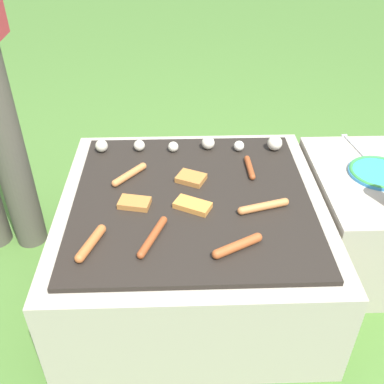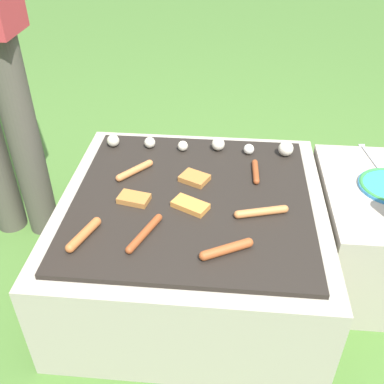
# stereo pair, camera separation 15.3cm
# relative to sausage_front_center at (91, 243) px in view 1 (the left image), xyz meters

# --- Properties ---
(ground_plane) EXTENTS (14.00, 14.00, 0.00)m
(ground_plane) POSITION_rel_sausage_front_center_xyz_m (0.31, 0.24, -0.42)
(ground_plane) COLOR #47702D
(grill) EXTENTS (0.92, 0.92, 0.40)m
(grill) POSITION_rel_sausage_front_center_xyz_m (0.31, 0.24, -0.22)
(grill) COLOR #A89E8C
(grill) RESTS_ON ground_plane
(side_ledge) EXTENTS (0.45, 0.60, 0.40)m
(side_ledge) POSITION_rel_sausage_front_center_xyz_m (1.00, 0.34, -0.21)
(side_ledge) COLOR #A89E8C
(side_ledge) RESTS_ON ground_plane
(sausage_front_left) EXTENTS (0.12, 0.14, 0.03)m
(sausage_front_left) POSITION_rel_sausage_front_center_xyz_m (0.09, 0.37, -0.00)
(sausage_front_left) COLOR #C6753D
(sausage_front_left) RESTS_ON grill
(sausage_front_right) EXTENTS (0.03, 0.15, 0.02)m
(sausage_front_right) POSITION_rel_sausage_front_center_xyz_m (0.53, 0.40, -0.00)
(sausage_front_right) COLOR #93421E
(sausage_front_right) RESTS_ON grill
(sausage_mid_right) EXTENTS (0.09, 0.18, 0.02)m
(sausage_mid_right) POSITION_rel_sausage_front_center_xyz_m (0.18, 0.03, -0.00)
(sausage_mid_right) COLOR #93421E
(sausage_mid_right) RESTS_ON grill
(sausage_mid_left) EXTENTS (0.18, 0.07, 0.03)m
(sausage_mid_left) POSITION_rel_sausage_front_center_xyz_m (0.54, 0.16, -0.00)
(sausage_mid_left) COLOR #C6753D
(sausage_mid_left) RESTS_ON grill
(sausage_front_center) EXTENTS (0.08, 0.15, 0.03)m
(sausage_front_center) POSITION_rel_sausage_front_center_xyz_m (0.00, 0.00, 0.00)
(sausage_front_center) COLOR #B7602D
(sausage_front_center) RESTS_ON grill
(sausage_back_right) EXTENTS (0.16, 0.10, 0.03)m
(sausage_back_right) POSITION_rel_sausage_front_center_xyz_m (0.44, -0.03, -0.00)
(sausage_back_right) COLOR #A34C23
(sausage_back_right) RESTS_ON grill
(bread_slice_center) EXTENTS (0.13, 0.11, 0.02)m
(bread_slice_center) POSITION_rel_sausage_front_center_xyz_m (0.31, 0.18, -0.00)
(bread_slice_center) COLOR #D18438
(bread_slice_center) RESTS_ON grill
(bread_slice_right) EXTENTS (0.11, 0.09, 0.02)m
(bread_slice_right) POSITION_rel_sausage_front_center_xyz_m (0.12, 0.20, -0.00)
(bread_slice_right) COLOR #B27033
(bread_slice_right) RESTS_ON grill
(bread_slice_left) EXTENTS (0.12, 0.11, 0.02)m
(bread_slice_left) POSITION_rel_sausage_front_center_xyz_m (0.31, 0.34, -0.00)
(bread_slice_left) COLOR #B27033
(bread_slice_left) RESTS_ON grill
(mushroom_row) EXTENTS (0.74, 0.07, 0.06)m
(mushroom_row) POSITION_rel_sausage_front_center_xyz_m (0.35, 0.55, 0.01)
(mushroom_row) COLOR beige
(mushroom_row) RESTS_ON grill
(plate_colorful) EXTENTS (0.22, 0.22, 0.02)m
(plate_colorful) POSITION_rel_sausage_front_center_xyz_m (1.00, 0.36, -0.01)
(plate_colorful) COLOR #338CCC
(plate_colorful) RESTS_ON side_ledge
(fork_utensil) EXTENTS (0.04, 0.19, 0.01)m
(fork_utensil) POSITION_rel_sausage_front_center_xyz_m (0.98, 0.57, -0.01)
(fork_utensil) COLOR silver
(fork_utensil) RESTS_ON side_ledge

